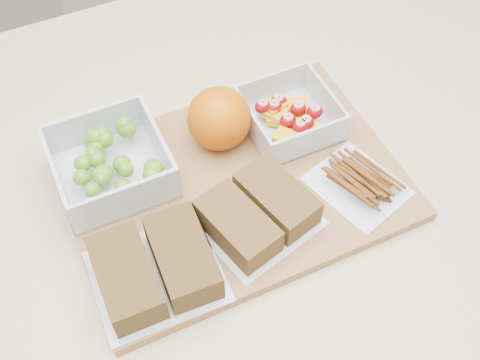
% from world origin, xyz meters
% --- Properties ---
extents(counter, '(1.20, 0.90, 0.90)m').
position_xyz_m(counter, '(0.00, 0.00, 0.45)').
color(counter, beige).
rests_on(counter, ground).
extents(cutting_board, '(0.42, 0.30, 0.02)m').
position_xyz_m(cutting_board, '(-0.01, 0.01, 0.91)').
color(cutting_board, '#9C7040').
rests_on(cutting_board, counter).
extents(grape_container, '(0.14, 0.14, 0.06)m').
position_xyz_m(grape_container, '(-0.14, 0.08, 0.94)').
color(grape_container, silver).
rests_on(grape_container, cutting_board).
extents(fruit_container, '(0.12, 0.12, 0.05)m').
position_xyz_m(fruit_container, '(0.10, 0.06, 0.94)').
color(fruit_container, silver).
rests_on(fruit_container, cutting_board).
extents(orange, '(0.08, 0.08, 0.08)m').
position_xyz_m(orange, '(0.01, 0.08, 0.96)').
color(orange, '#CD5A04').
rests_on(orange, cutting_board).
extents(sandwich_bag_left, '(0.15, 0.13, 0.04)m').
position_xyz_m(sandwich_bag_left, '(-0.14, -0.08, 0.94)').
color(sandwich_bag_left, silver).
rests_on(sandwich_bag_left, cutting_board).
extents(sandwich_bag_center, '(0.16, 0.15, 0.04)m').
position_xyz_m(sandwich_bag_center, '(-0.01, -0.06, 0.94)').
color(sandwich_bag_center, silver).
rests_on(sandwich_bag_center, cutting_board).
extents(pretzel_bag, '(0.12, 0.14, 0.03)m').
position_xyz_m(pretzel_bag, '(0.13, -0.06, 0.93)').
color(pretzel_bag, silver).
rests_on(pretzel_bag, cutting_board).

